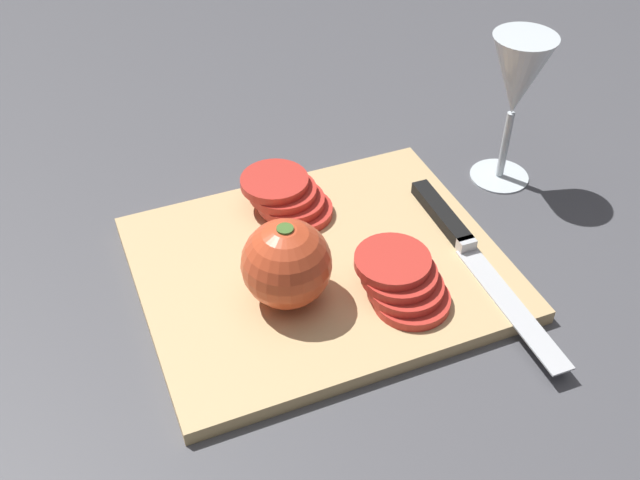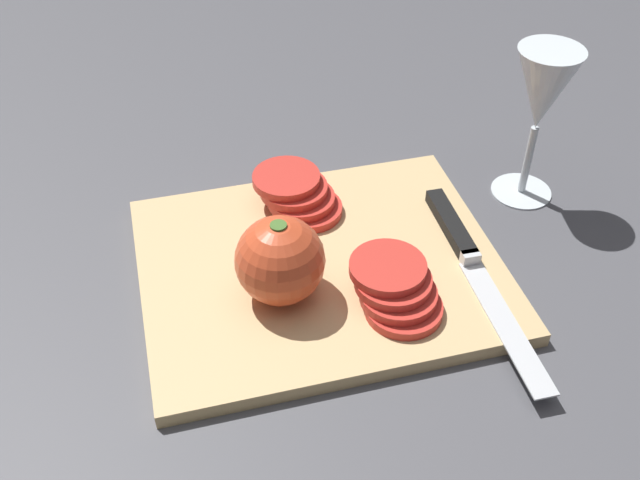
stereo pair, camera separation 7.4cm
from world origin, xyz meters
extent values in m
plane|color=#4C4C51|center=(0.00, 0.00, 0.00)|extent=(3.00, 3.00, 0.00)
cube|color=tan|center=(0.04, -0.03, 0.01)|extent=(0.36, 0.30, 0.02)
cylinder|color=silver|center=(0.31, 0.04, 0.00)|extent=(0.07, 0.07, 0.00)
cylinder|color=silver|center=(0.31, 0.04, 0.05)|extent=(0.01, 0.01, 0.08)
cone|color=silver|center=(0.31, 0.04, 0.14)|extent=(0.07, 0.07, 0.09)
cone|color=#DBCC84|center=(0.31, 0.04, 0.11)|extent=(0.02, 0.02, 0.03)
sphere|color=#DB4C28|center=(-0.01, -0.06, 0.06)|extent=(0.09, 0.09, 0.09)
cylinder|color=#47702D|center=(-0.01, -0.06, 0.10)|extent=(0.02, 0.02, 0.01)
cube|color=silver|center=(0.19, -0.16, 0.02)|extent=(0.03, 0.17, 0.00)
cube|color=silver|center=(0.19, -0.07, 0.02)|extent=(0.02, 0.01, 0.01)
cube|color=black|center=(0.19, -0.02, 0.02)|extent=(0.02, 0.11, 0.01)
cylinder|color=red|center=(0.10, -0.12, 0.02)|extent=(0.07, 0.07, 0.01)
cylinder|color=red|center=(0.10, -0.11, 0.03)|extent=(0.07, 0.07, 0.01)
cylinder|color=red|center=(0.10, -0.10, 0.04)|extent=(0.07, 0.07, 0.01)
cylinder|color=red|center=(0.09, -0.09, 0.05)|extent=(0.07, 0.07, 0.01)
cylinder|color=red|center=(0.05, 0.05, 0.02)|extent=(0.07, 0.07, 0.01)
cylinder|color=red|center=(0.04, 0.06, 0.03)|extent=(0.07, 0.07, 0.01)
cylinder|color=red|center=(0.04, 0.07, 0.04)|extent=(0.07, 0.07, 0.01)
cylinder|color=red|center=(0.03, 0.08, 0.05)|extent=(0.07, 0.07, 0.01)
camera|label=1|loc=(-0.17, -0.55, 0.54)|focal=42.00mm
camera|label=2|loc=(-0.10, -0.57, 0.54)|focal=42.00mm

